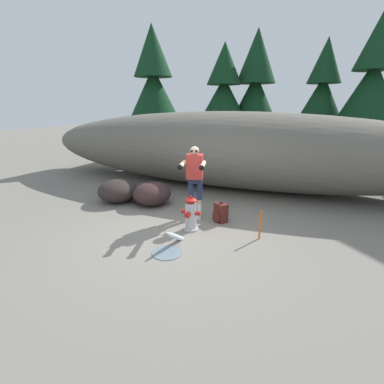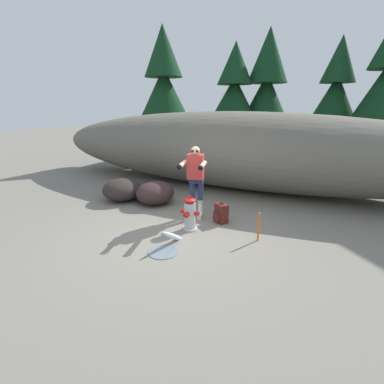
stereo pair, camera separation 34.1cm
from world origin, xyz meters
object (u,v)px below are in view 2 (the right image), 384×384
Objects in this scene: fire_hydrant at (190,214)px; utility_worker at (196,174)px; spare_backpack at (221,213)px; boulder_mid at (122,189)px; boulder_large at (155,193)px; survey_stake at (259,227)px.

utility_worker reaches higher than fire_hydrant.
fire_hydrant is at bearing 1.31° from spare_backpack.
fire_hydrant is 0.45× the size of utility_worker.
spare_backpack is 0.43× the size of boulder_mid.
boulder_large reaches higher than survey_stake.
boulder_mid is (-1.00, -0.15, -0.00)m from boulder_large.
fire_hydrant is at bearing -20.00° from boulder_mid.
utility_worker is at bearing 162.43° from survey_stake.
boulder_large is 1.77× the size of survey_stake.
spare_backpack is (0.46, 0.67, -0.13)m from fire_hydrant.
utility_worker is 2.56m from boulder_mid.
spare_backpack is at bearing 151.00° from survey_stake.
boulder_large is 0.96× the size of boulder_mid.
survey_stake is (3.03, -0.96, -0.01)m from boulder_large.
fire_hydrant is at bearing -34.40° from boulder_large.
survey_stake is at bearing -17.60° from boulder_large.
utility_worker reaches higher than boulder_mid.
fire_hydrant is 1.62× the size of spare_backpack.
boulder_large is at bearing 162.40° from survey_stake.
fire_hydrant reaches higher than spare_backpack.
survey_stake is at bearing 5.12° from fire_hydrant.
boulder_mid is 1.83× the size of survey_stake.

